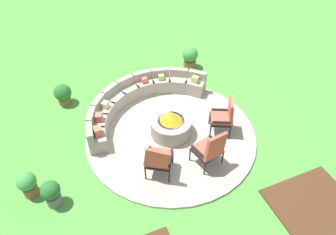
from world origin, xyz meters
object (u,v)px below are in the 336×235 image
potted_plant_1 (63,94)px  potted_plant_2 (190,57)px  lounge_chair_front_left (158,159)px  curved_stone_bench (137,99)px  lounge_chair_front_right (210,149)px  lounge_chair_back_left (224,116)px  potted_plant_0 (52,193)px  fire_pit (171,125)px  potted_plant_3 (28,184)px

potted_plant_1 → potted_plant_2: (4.29, 0.32, 0.07)m
lounge_chair_front_left → potted_plant_1: 3.94m
curved_stone_bench → lounge_chair_front_right: lounge_chair_front_right is taller
lounge_chair_back_left → potted_plant_2: size_ratio=1.34×
lounge_chair_back_left → potted_plant_0: 4.49m
fire_pit → potted_plant_3: fire_pit is taller
lounge_chair_front_left → potted_plant_1: lounge_chair_front_left is taller
curved_stone_bench → lounge_chair_front_right: bearing=-71.7°
potted_plant_2 → potted_plant_3: size_ratio=1.16×
lounge_chair_front_right → potted_plant_0: lounge_chair_front_right is taller
fire_pit → potted_plant_1: 3.43m
potted_plant_3 → potted_plant_2: bearing=30.8°
potted_plant_0 → potted_plant_3: size_ratio=1.02×
lounge_chair_front_left → potted_plant_3: lounge_chair_front_left is taller
curved_stone_bench → potted_plant_0: size_ratio=5.67×
lounge_chair_front_left → curved_stone_bench: bearing=114.6°
curved_stone_bench → potted_plant_2: size_ratio=4.99×
potted_plant_1 → potted_plant_3: size_ratio=0.97×
lounge_chair_front_right → potted_plant_2: size_ratio=1.42×
lounge_chair_front_left → potted_plant_3: size_ratio=1.62×
fire_pit → lounge_chair_back_left: 1.40m
curved_stone_bench → potted_plant_3: bearing=-148.8°
fire_pit → potted_plant_1: bearing=134.9°
fire_pit → lounge_chair_back_left: size_ratio=1.04×
potted_plant_2 → potted_plant_3: (-5.47, -3.27, -0.05)m
potted_plant_2 → potted_plant_3: 6.38m
fire_pit → curved_stone_bench: fire_pit is taller
potted_plant_0 → potted_plant_3: bearing=135.4°
curved_stone_bench → lounge_chair_front_left: lounge_chair_front_left is taller
potted_plant_0 → potted_plant_2: 6.25m
lounge_chair_back_left → potted_plant_2: (0.56, 3.20, -0.19)m
curved_stone_bench → lounge_chair_front_right: size_ratio=3.53×
lounge_chair_front_right → potted_plant_1: 4.72m
lounge_chair_front_left → lounge_chair_back_left: lounge_chair_front_left is taller
lounge_chair_front_right → potted_plant_1: bearing=113.1°
fire_pit → lounge_chair_front_right: bearing=-72.0°
lounge_chair_front_right → lounge_chair_front_left: bearing=157.6°
lounge_chair_front_left → potted_plant_2: bearing=87.5°
lounge_chair_back_left → potted_plant_1: 4.72m
lounge_chair_front_left → potted_plant_0: 2.38m
potted_plant_1 → potted_plant_2: bearing=4.3°
fire_pit → lounge_chair_back_left: lounge_chair_back_left is taller
potted_plant_1 → potted_plant_2: 4.30m
lounge_chair_front_left → lounge_chair_back_left: (2.09, 0.69, 0.00)m
potted_plant_3 → lounge_chair_front_right: bearing=-11.3°
potted_plant_1 → potted_plant_3: potted_plant_3 is taller
potted_plant_2 → curved_stone_bench: bearing=-149.7°
potted_plant_0 → potted_plant_3: (-0.45, 0.45, 0.00)m
lounge_chair_front_right → potted_plant_3: (-4.04, 0.81, -0.24)m
lounge_chair_front_left → lounge_chair_front_right: (1.22, -0.18, 0.01)m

